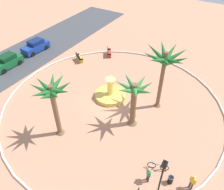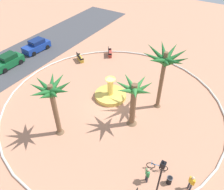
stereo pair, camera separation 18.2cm
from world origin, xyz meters
TOP-DOWN VIEW (x-y plane):
  - ground_plane at (0.00, 0.00)m, footprint 80.00×80.00m
  - plaza_curb at (0.00, 0.00)m, footprint 22.97×22.97m
  - street_asphalt at (0.00, 15.89)m, footprint 48.00×8.00m
  - fountain at (0.97, 0.89)m, footprint 3.45×3.45m
  - palm_tree_near_fountain at (-5.89, 2.13)m, footprint 3.75×3.74m
  - palm_tree_by_curb at (2.31, -4.14)m, footprint 4.51×4.40m
  - palm_tree_mid_plaza at (-1.32, -2.99)m, footprint 3.57×3.65m
  - bench_east at (8.59, 5.83)m, footprint 1.61×1.31m
  - bench_west at (5.26, 8.50)m, footprint 1.27×1.62m
  - lamppost at (-6.88, -7.89)m, footprint 0.32×0.32m
  - trash_bin at (-5.31, -8.33)m, footprint 0.46×0.46m
  - bicycle_by_lamppost at (-4.72, -7.08)m, footprint 0.64×1.66m
  - person_cyclist_helmet at (-4.97, -9.77)m, footprint 0.34×0.47m
  - person_cyclist_photo at (-6.06, -6.80)m, footprint 0.39×0.41m
  - parked_car_leftmost at (-0.82, 15.54)m, footprint 4.02×1.96m
  - parked_car_second at (4.18, 15.58)m, footprint 4.11×2.13m

SIDE VIEW (x-z plane):
  - ground_plane at x=0.00m, z-range 0.00..0.00m
  - street_asphalt at x=0.00m, z-range 0.00..0.03m
  - plaza_curb at x=0.00m, z-range 0.00..0.20m
  - fountain at x=0.97m, z-range -0.89..1.56m
  - bench_east at x=8.59m, z-range -0.15..0.85m
  - bench_west at x=5.26m, z-range -0.15..0.85m
  - bicycle_by_lamppost at x=-4.72m, z-range -0.09..0.86m
  - trash_bin at x=-5.31m, z-range 0.02..0.75m
  - parked_car_leftmost at x=-0.82m, z-range -0.05..1.61m
  - parked_car_second at x=4.18m, z-range -0.05..1.61m
  - person_cyclist_photo at x=-6.06m, z-range 0.09..1.69m
  - person_cyclist_helmet at x=-4.97m, z-range 0.10..1.74m
  - lamppost at x=-6.88m, z-range 0.38..4.83m
  - palm_tree_mid_plaza at x=-1.32m, z-range 1.06..6.05m
  - palm_tree_near_fountain at x=-5.89m, z-range 1.64..7.42m
  - palm_tree_by_curb at x=2.31m, z-range 2.05..8.70m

